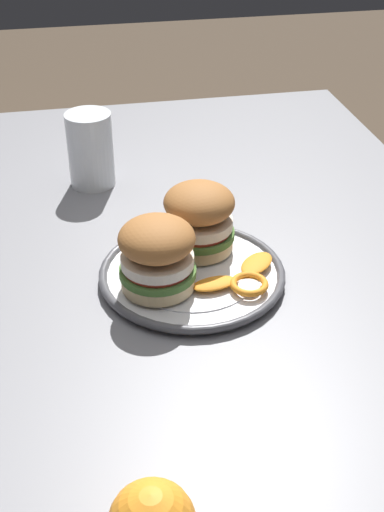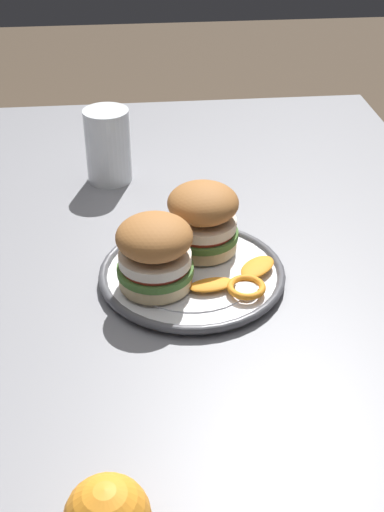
% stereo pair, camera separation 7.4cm
% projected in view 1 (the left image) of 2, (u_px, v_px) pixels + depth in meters
% --- Properties ---
extents(dining_table, '(1.34, 1.02, 0.71)m').
position_uv_depth(dining_table, '(156.00, 325.00, 1.01)').
color(dining_table, gray).
rests_on(dining_table, ground).
extents(dinner_plate, '(0.26, 0.26, 0.02)m').
position_uv_depth(dinner_plate, '(192.00, 274.00, 0.95)').
color(dinner_plate, white).
rests_on(dinner_plate, dining_table).
extents(sandwich_half_left, '(0.14, 0.14, 0.10)m').
position_uv_depth(sandwich_half_left, '(158.00, 254.00, 0.89)').
color(sandwich_half_left, beige).
rests_on(sandwich_half_left, dinner_plate).
extents(sandwich_half_right, '(0.14, 0.14, 0.10)m').
position_uv_depth(sandwich_half_right, '(199.00, 217.00, 0.97)').
color(sandwich_half_right, beige).
rests_on(sandwich_half_right, dinner_plate).
extents(orange_peel_curled, '(0.07, 0.07, 0.01)m').
position_uv_depth(orange_peel_curled, '(249.00, 284.00, 0.91)').
color(orange_peel_curled, orange).
rests_on(orange_peel_curled, dinner_plate).
extents(orange_peel_strip_long, '(0.07, 0.07, 0.01)m').
position_uv_depth(orange_peel_strip_long, '(257.00, 263.00, 0.95)').
color(orange_peel_strip_long, orange).
rests_on(orange_peel_strip_long, dinner_plate).
extents(orange_peel_strip_short, '(0.04, 0.07, 0.01)m').
position_uv_depth(orange_peel_strip_short, '(214.00, 283.00, 0.91)').
color(orange_peel_strip_short, orange).
rests_on(orange_peel_strip_short, dinner_plate).
extents(drinking_glass, '(0.08, 0.08, 0.13)m').
position_uv_depth(drinking_glass, '(91.00, 155.00, 1.17)').
color(drinking_glass, white).
rests_on(drinking_glass, dining_table).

